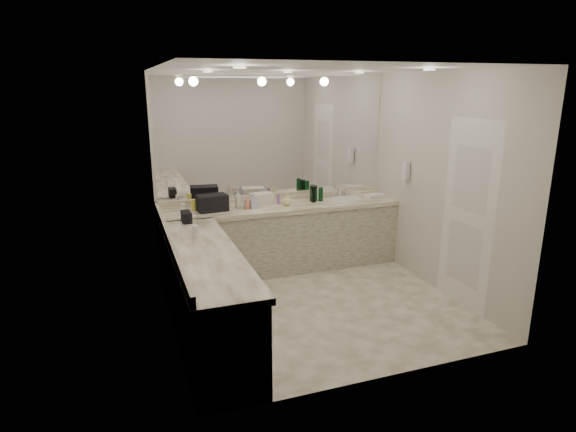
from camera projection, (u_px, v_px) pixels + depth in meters
name	position (u px, v px, depth m)	size (l,w,h in m)	color
floor	(316.00, 305.00, 5.51)	(3.20, 3.20, 0.00)	beige
ceiling	(319.00, 68.00, 4.83)	(3.20, 3.20, 0.00)	white
wall_back	(274.00, 171.00, 6.53)	(3.20, 0.02, 2.60)	beige
wall_left	(165.00, 207.00, 4.65)	(0.02, 3.00, 2.60)	beige
wall_right	(442.00, 184.00, 5.69)	(0.02, 3.00, 2.60)	beige
vanity_back_base	(282.00, 239.00, 6.49)	(3.20, 0.60, 0.84)	beige
vanity_back_top	(282.00, 207.00, 6.36)	(3.20, 0.64, 0.06)	white
vanity_left_base	(206.00, 298.00, 4.71)	(0.60, 2.40, 0.84)	beige
vanity_left_top	(205.00, 255.00, 4.59)	(0.64, 2.42, 0.06)	white
backsplash_back	(275.00, 197.00, 6.61)	(3.20, 0.04, 0.10)	white
backsplash_left	(170.00, 241.00, 4.75)	(0.04, 3.00, 0.10)	white
mirror_back	(274.00, 136.00, 6.40)	(3.12, 0.01, 1.55)	white
mirror_left	(163.00, 158.00, 4.53)	(0.01, 2.92, 1.55)	white
sink	(346.00, 200.00, 6.67)	(0.44, 0.44, 0.03)	white
faucet	(340.00, 191.00, 6.85)	(0.24, 0.16, 0.14)	silver
wall_phone	(406.00, 171.00, 6.30)	(0.06, 0.10, 0.24)	white
door	(467.00, 215.00, 5.30)	(0.02, 0.82, 2.10)	white
black_toiletry_bag	(212.00, 203.00, 6.04)	(0.37, 0.23, 0.21)	black
black_bag_spill	(186.00, 217.00, 5.57)	(0.10, 0.22, 0.12)	black
cream_cosmetic_case	(261.00, 199.00, 6.35)	(0.28, 0.18, 0.16)	beige
hand_towel	(374.00, 196.00, 6.80)	(0.25, 0.17, 0.04)	white
lotion_left	(195.00, 232.00, 4.98)	(0.06, 0.06, 0.14)	white
soap_bottle_a	(238.00, 199.00, 6.19)	(0.09, 0.09, 0.23)	silver
soap_bottle_b	(254.00, 201.00, 6.16)	(0.09, 0.09, 0.20)	silver
soap_bottle_c	(287.00, 200.00, 6.32)	(0.11, 0.11, 0.15)	#E1DB89
green_bottle_0	(313.00, 194.00, 6.55)	(0.06, 0.06, 0.21)	#0E4920
green_bottle_1	(314.00, 194.00, 6.49)	(0.06, 0.06, 0.22)	#0E4920
green_bottle_2	(321.00, 194.00, 6.57)	(0.06, 0.06, 0.18)	#0E4920
green_bottle_3	(312.00, 193.00, 6.58)	(0.07, 0.07, 0.22)	#0E4920
green_bottle_4	(315.00, 193.00, 6.60)	(0.06, 0.06, 0.20)	#0E4920
amenity_bottle_0	(288.00, 200.00, 6.52)	(0.06, 0.06, 0.06)	silver
amenity_bottle_1	(247.00, 204.00, 6.14)	(0.06, 0.06, 0.13)	#E57F66
amenity_bottle_2	(279.00, 199.00, 6.41)	(0.05, 0.05, 0.13)	#9966B2
amenity_bottle_3	(183.00, 208.00, 5.97)	(0.06, 0.06, 0.12)	white
amenity_bottle_4	(246.00, 204.00, 6.18)	(0.07, 0.07, 0.10)	silver
amenity_bottle_5	(194.00, 205.00, 6.07)	(0.06, 0.06, 0.14)	#F2D84C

